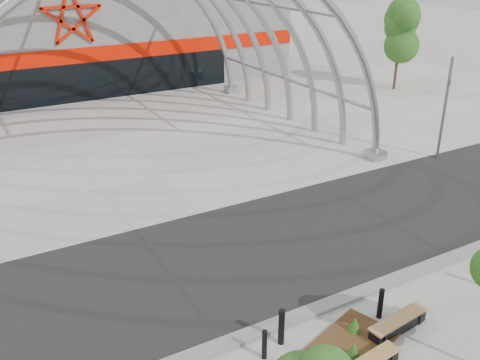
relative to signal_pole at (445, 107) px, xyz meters
name	(u,v)px	position (x,y,z in m)	size (l,w,h in m)	color
ground	(306,308)	(-12.87, -6.64, -2.64)	(140.00, 140.00, 0.00)	gray
road	(247,253)	(-12.87, -3.14, -2.63)	(140.00, 7.00, 0.02)	black
forecourt	(133,148)	(-12.87, 8.86, -2.62)	(60.00, 17.00, 0.04)	#A7A296
kerb	(312,311)	(-12.87, -6.89, -2.58)	(60.00, 0.50, 0.12)	slate
arena_building	(51,28)	(-12.87, 26.81, 1.35)	(34.00, 15.24, 8.00)	slate
vault_canopy	(133,148)	(-12.87, 8.86, -2.63)	(20.80, 15.80, 20.36)	#91969B
signal_pole	(445,107)	(0.00, 0.00, 0.00)	(0.14, 0.71, 5.06)	slate
bench_1	(398,325)	(-11.27, -8.70, -2.44)	(2.08, 0.68, 0.43)	black
bollard_1	(264,345)	(-15.06, -7.79, -2.21)	(0.14, 0.14, 0.87)	black
bollard_2	(281,327)	(-14.37, -7.54, -2.11)	(0.17, 0.17, 1.08)	black
bollard_3	(381,304)	(-11.30, -8.01, -2.17)	(0.15, 0.15, 0.96)	black
bg_tree_1	(401,30)	(8.13, 11.36, 1.61)	(2.70, 2.70, 5.91)	#301E16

